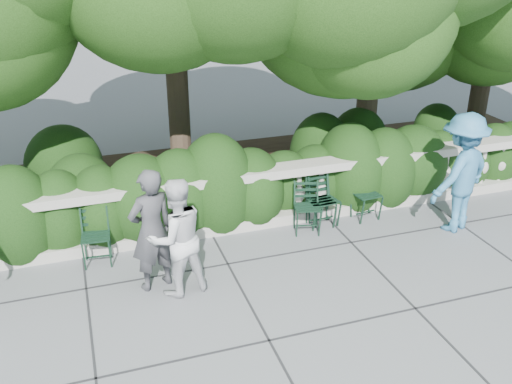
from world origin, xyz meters
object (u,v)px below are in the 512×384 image
object	(u,v)px
chair_c	(308,236)
chair_f	(369,222)
chair_a	(99,269)
chair_e	(328,229)
person_casual_man	(177,238)
person_older_blue	(461,173)
person_woman_grey	(152,230)
chair_d	(323,229)

from	to	relation	value
chair_c	chair_f	xyz separation A→B (m)	(1.18, 0.13, 0.00)
chair_a	chair_e	xyz separation A→B (m)	(3.65, 0.07, 0.00)
person_casual_man	person_older_blue	size ratio (longest dim) A/B	0.84
chair_a	person_older_blue	size ratio (longest dim) A/B	0.43
chair_e	person_woman_grey	distance (m)	3.15
person_woman_grey	person_casual_man	world-z (taller)	person_woman_grey
chair_e	person_older_blue	bearing A→B (deg)	-26.75
chair_c	chair_e	xyz separation A→B (m)	(0.42, 0.14, 0.00)
chair_c	chair_e	distance (m)	0.45
chair_a	chair_c	world-z (taller)	same
chair_a	chair_f	world-z (taller)	same
person_woman_grey	chair_f	bearing A→B (deg)	172.12
person_casual_man	person_older_blue	xyz separation A→B (m)	(4.59, 0.36, 0.15)
chair_e	chair_d	bearing A→B (deg)	170.80
person_older_blue	chair_f	bearing A→B (deg)	-47.73
chair_c	chair_d	size ratio (longest dim) A/B	1.00
chair_c	person_woman_grey	bearing A→B (deg)	-151.31
chair_e	person_older_blue	world-z (taller)	person_older_blue
chair_a	chair_d	size ratio (longest dim) A/B	1.00
chair_a	chair_f	xyz separation A→B (m)	(4.40, 0.06, 0.00)
person_older_blue	person_casual_man	bearing A→B (deg)	-16.38
chair_c	chair_f	size ratio (longest dim) A/B	1.00
chair_d	chair_f	world-z (taller)	same
chair_a	chair_d	distance (m)	3.56
chair_f	chair_a	bearing A→B (deg)	175.04
chair_d	person_casual_man	world-z (taller)	person_casual_man
chair_f	person_woman_grey	bearing A→B (deg)	-174.31
chair_a	chair_c	distance (m)	3.23
chair_a	chair_e	world-z (taller)	same
chair_c	chair_d	xyz separation A→B (m)	(0.34, 0.14, 0.00)
chair_c	chair_d	distance (m)	0.36
chair_d	chair_f	xyz separation A→B (m)	(0.84, -0.01, 0.00)
chair_c	person_casual_man	distance (m)	2.52
chair_d	chair_e	distance (m)	0.09
chair_e	person_casual_man	bearing A→B (deg)	-169.14
chair_d	person_older_blue	world-z (taller)	person_older_blue
chair_a	person_woman_grey	xyz separation A→B (m)	(0.72, -0.69, 0.86)
chair_d	chair_a	bearing A→B (deg)	-177.69
person_older_blue	chair_a	bearing A→B (deg)	-26.46
chair_f	chair_e	bearing A→B (deg)	173.56
chair_f	person_casual_man	distance (m)	3.63
chair_d	person_casual_man	xyz separation A→B (m)	(-2.56, -0.97, 0.82)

